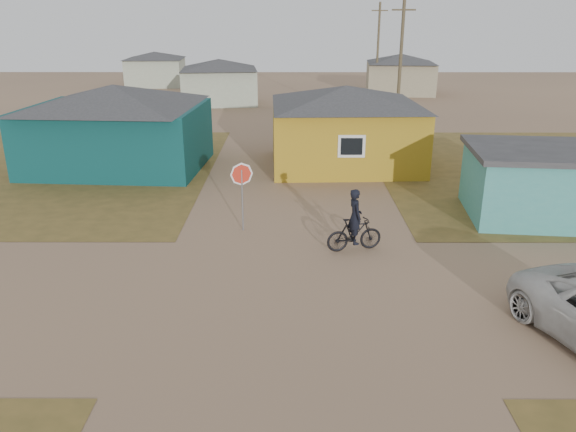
% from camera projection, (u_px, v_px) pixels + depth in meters
% --- Properties ---
extents(ground, '(120.00, 120.00, 0.00)m').
position_uv_depth(ground, '(297.00, 301.00, 14.81)').
color(ground, '#916F53').
extents(grass_nw, '(20.00, 18.00, 0.00)m').
position_uv_depth(grass_nw, '(4.00, 170.00, 27.06)').
color(grass_nw, brown).
rests_on(grass_nw, ground).
extents(house_teal, '(8.93, 7.08, 4.00)m').
position_uv_depth(house_teal, '(117.00, 126.00, 26.81)').
color(house_teal, '#093435').
rests_on(house_teal, ground).
extents(house_yellow, '(7.72, 6.76, 3.90)m').
position_uv_depth(house_yellow, '(345.00, 125.00, 27.26)').
color(house_yellow, '#AB841A').
rests_on(house_yellow, ground).
extents(shed_turquoise, '(6.71, 4.93, 2.60)m').
position_uv_depth(shed_turquoise, '(556.00, 183.00, 20.43)').
color(shed_turquoise, teal).
rests_on(shed_turquoise, ground).
extents(house_pale_west, '(7.04, 6.15, 3.60)m').
position_uv_depth(house_pale_west, '(220.00, 81.00, 46.13)').
color(house_pale_west, '#A2AA92').
rests_on(house_pale_west, ground).
extents(house_beige_east, '(6.95, 6.05, 3.60)m').
position_uv_depth(house_beige_east, '(400.00, 73.00, 51.72)').
color(house_beige_east, gray).
rests_on(house_beige_east, ground).
extents(house_pale_north, '(6.28, 5.81, 3.40)m').
position_uv_depth(house_pale_north, '(155.00, 68.00, 57.47)').
color(house_pale_north, '#A2AA92').
rests_on(house_pale_north, ground).
extents(utility_pole_near, '(1.40, 0.20, 8.00)m').
position_uv_depth(utility_pole_near, '(400.00, 65.00, 34.04)').
color(utility_pole_near, brown).
rests_on(utility_pole_near, ground).
extents(utility_pole_far, '(1.40, 0.20, 8.00)m').
position_uv_depth(utility_pole_far, '(378.00, 49.00, 49.07)').
color(utility_pole_far, brown).
rests_on(utility_pole_far, ground).
extents(stop_sign, '(0.79, 0.08, 2.43)m').
position_uv_depth(stop_sign, '(242.00, 181.00, 19.01)').
color(stop_sign, gray).
rests_on(stop_sign, ground).
extents(cyclist, '(1.88, 0.91, 2.04)m').
position_uv_depth(cyclist, '(355.00, 228.00, 17.73)').
color(cyclist, black).
rests_on(cyclist, ground).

